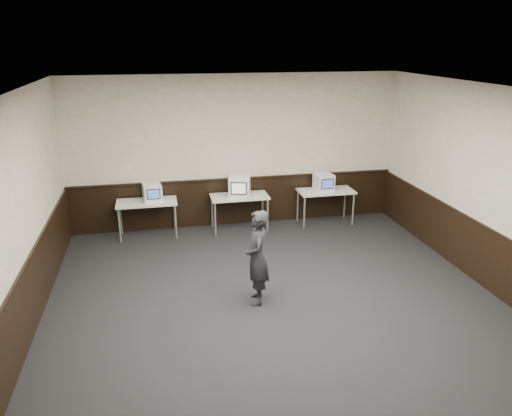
% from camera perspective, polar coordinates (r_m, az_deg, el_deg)
% --- Properties ---
extents(floor, '(8.00, 8.00, 0.00)m').
position_cam_1_polar(floor, '(7.49, 3.02, -12.26)').
color(floor, black).
rests_on(floor, ground).
extents(ceiling, '(8.00, 8.00, 0.00)m').
position_cam_1_polar(ceiling, '(6.45, 3.52, 12.87)').
color(ceiling, white).
rests_on(ceiling, back_wall).
extents(back_wall, '(7.00, 0.00, 7.00)m').
position_cam_1_polar(back_wall, '(10.58, -2.34, 6.46)').
color(back_wall, beige).
rests_on(back_wall, ground).
extents(left_wall, '(0.00, 8.00, 8.00)m').
position_cam_1_polar(left_wall, '(6.84, -26.42, -2.58)').
color(left_wall, beige).
rests_on(left_wall, ground).
extents(right_wall, '(0.00, 8.00, 8.00)m').
position_cam_1_polar(right_wall, '(8.39, 27.04, 1.05)').
color(right_wall, beige).
rests_on(right_wall, ground).
extents(wainscot_back, '(6.98, 0.04, 1.00)m').
position_cam_1_polar(wainscot_back, '(10.85, -2.24, 0.76)').
color(wainscot_back, black).
rests_on(wainscot_back, back_wall).
extents(wainscot_left, '(0.04, 7.98, 1.00)m').
position_cam_1_polar(wainscot_left, '(7.28, -24.99, -10.67)').
color(wainscot_left, black).
rests_on(wainscot_left, left_wall).
extents(wainscot_right, '(0.04, 7.98, 1.00)m').
position_cam_1_polar(wainscot_right, '(8.74, 25.87, -5.84)').
color(wainscot_right, black).
rests_on(wainscot_right, right_wall).
extents(wainscot_rail, '(6.98, 0.06, 0.04)m').
position_cam_1_polar(wainscot_rail, '(10.68, -2.26, 3.38)').
color(wainscot_rail, black).
rests_on(wainscot_rail, wainscot_back).
extents(desk_left, '(1.20, 0.60, 0.75)m').
position_cam_1_polar(desk_left, '(10.30, -12.37, 0.37)').
color(desk_left, silver).
rests_on(desk_left, ground).
extents(desk_center, '(1.20, 0.60, 0.75)m').
position_cam_1_polar(desk_center, '(10.44, -1.91, 1.05)').
color(desk_center, silver).
rests_on(desk_center, ground).
extents(desk_right, '(1.20, 0.60, 0.75)m').
position_cam_1_polar(desk_right, '(10.90, 7.98, 1.67)').
color(desk_right, silver).
rests_on(desk_right, ground).
extents(emac_left, '(0.40, 0.42, 0.36)m').
position_cam_1_polar(emac_left, '(10.23, -11.77, 1.75)').
color(emac_left, white).
rests_on(emac_left, desk_left).
extents(emac_center, '(0.53, 0.55, 0.43)m').
position_cam_1_polar(emac_center, '(10.31, -1.89, 2.49)').
color(emac_center, white).
rests_on(emac_center, desk_center).
extents(emac_right, '(0.40, 0.42, 0.37)m').
position_cam_1_polar(emac_right, '(10.80, 7.75, 2.92)').
color(emac_right, white).
rests_on(emac_right, desk_right).
extents(person, '(0.44, 0.59, 1.48)m').
position_cam_1_polar(person, '(7.53, 0.15, -5.69)').
color(person, black).
rests_on(person, ground).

